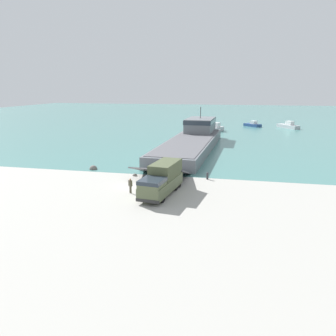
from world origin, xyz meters
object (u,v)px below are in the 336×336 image
mooring_bollard (207,175)px  moored_boat_b (216,128)px  landing_craft (193,139)px  soldier_on_ramp (130,185)px  moored_boat_a (253,125)px  military_truck (162,179)px  moored_boat_c (288,126)px

mooring_bollard → moored_boat_b: bearing=92.8°
landing_craft → mooring_bollard: 22.58m
soldier_on_ramp → moored_boat_a: (15.35, 67.04, -0.40)m
military_truck → moored_boat_b: (2.01, 53.42, -0.91)m
landing_craft → moored_boat_b: 24.80m
moored_boat_c → mooring_bollard: moored_boat_c is taller
soldier_on_ramp → moored_boat_b: (5.42, 53.96, -0.22)m
soldier_on_ramp → moored_boat_c: bearing=15.7°
landing_craft → moored_boat_a: (12.52, 37.72, -1.13)m
soldier_on_ramp → military_truck: bearing=-44.2°
landing_craft → military_truck: 28.78m
moored_boat_b → moored_boat_c: (19.64, 11.00, -0.06)m
military_truck → landing_craft: bearing=-171.2°
moored_boat_a → moored_boat_b: bearing=-173.4°
mooring_bollard → landing_craft: bearing=102.5°
landing_craft → moored_boat_b: landing_craft is taller
landing_craft → moored_boat_c: size_ratio=5.82×
moored_boat_b → moored_boat_a: bearing=-104.5°
military_truck → mooring_bollard: military_truck is taller
landing_craft → mooring_bollard: (4.87, -22.01, -1.18)m
soldier_on_ramp → moored_boat_c: (25.05, 64.96, -0.29)m
moored_boat_a → soldier_on_ramp: bearing=-149.1°
soldier_on_ramp → moored_boat_c: 69.63m
military_truck → moored_boat_a: bearing=177.4°
soldier_on_ramp → moored_boat_a: 68.78m
landing_craft → mooring_bollard: landing_craft is taller
moored_boat_b → moored_boat_c: bearing=-128.0°
landing_craft → soldier_on_ramp: size_ratio=23.74×
landing_craft → military_truck: size_ratio=4.88×
soldier_on_ramp → moored_boat_a: moored_boat_a is taller
landing_craft → military_truck: bearing=-86.4°
moored_boat_b → moored_boat_c: moored_boat_b is taller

